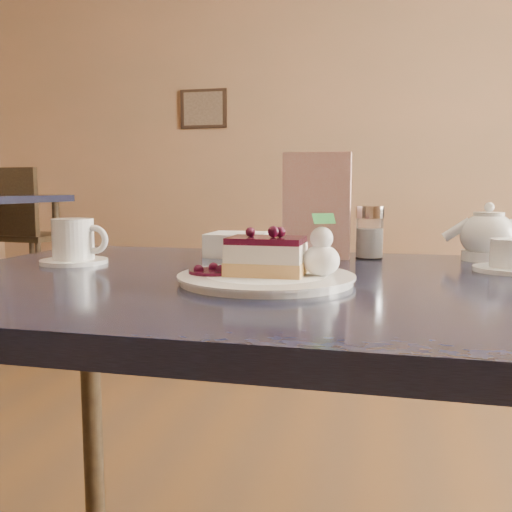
% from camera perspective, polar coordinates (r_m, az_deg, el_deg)
% --- Properties ---
extents(main_table, '(1.19, 0.80, 0.74)m').
position_cam_1_polar(main_table, '(0.95, 1.67, -6.81)').
color(main_table, black).
rests_on(main_table, ground).
extents(dessert_plate, '(0.27, 0.27, 0.01)m').
position_cam_1_polar(dessert_plate, '(0.89, 1.03, -2.29)').
color(dessert_plate, white).
rests_on(dessert_plate, main_table).
extents(cheesecake_slice, '(0.12, 0.08, 0.06)m').
position_cam_1_polar(cheesecake_slice, '(0.88, 1.03, -0.03)').
color(cheesecake_slice, '#DFB156').
rests_on(cheesecake_slice, dessert_plate).
extents(whipped_cream, '(0.06, 0.06, 0.05)m').
position_cam_1_polar(whipped_cream, '(0.88, 6.55, -0.41)').
color(whipped_cream, white).
rests_on(whipped_cream, dessert_plate).
extents(berry_sauce, '(0.08, 0.08, 0.01)m').
position_cam_1_polar(berry_sauce, '(0.90, -4.26, -1.57)').
color(berry_sauce, '#390D1C').
rests_on(berry_sauce, dessert_plate).
extents(coffee_set, '(0.14, 0.13, 0.09)m').
position_cam_1_polar(coffee_set, '(1.16, -17.69, 1.20)').
color(coffee_set, white).
rests_on(coffee_set, main_table).
extents(tea_set, '(0.18, 0.27, 0.10)m').
position_cam_1_polar(tea_set, '(1.21, 22.45, 1.41)').
color(tea_set, white).
rests_on(tea_set, main_table).
extents(menu_card, '(0.14, 0.03, 0.22)m').
position_cam_1_polar(menu_card, '(1.18, 6.07, 5.00)').
color(menu_card, silver).
rests_on(menu_card, main_table).
extents(sugar_shaker, '(0.06, 0.06, 0.11)m').
position_cam_1_polar(sugar_shaker, '(1.20, 11.29, 2.40)').
color(sugar_shaker, white).
rests_on(sugar_shaker, main_table).
extents(napkin_stack, '(0.12, 0.12, 0.05)m').
position_cam_1_polar(napkin_stack, '(1.23, -1.90, 1.17)').
color(napkin_stack, white).
rests_on(napkin_stack, main_table).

